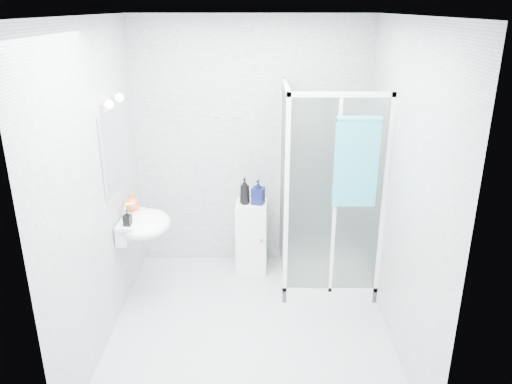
{
  "coord_description": "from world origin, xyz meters",
  "views": [
    {
      "loc": [
        0.07,
        -3.69,
        2.66
      ],
      "look_at": [
        0.05,
        0.35,
        1.15
      ],
      "focal_mm": 35.0,
      "sensor_mm": 36.0,
      "label": 1
    }
  ],
  "objects_px": {
    "wall_basin": "(142,224)",
    "hand_towel": "(356,160)",
    "soap_dispenser_orange": "(132,202)",
    "soap_dispenser_black": "(127,218)",
    "shower_enclosure": "(318,244)",
    "shampoo_bottle_a": "(245,191)",
    "storage_cabinet": "(252,237)",
    "shampoo_bottle_b": "(258,192)"
  },
  "relations": [
    {
      "from": "shower_enclosure",
      "to": "storage_cabinet",
      "type": "bearing_deg",
      "value": 156.73
    },
    {
      "from": "shampoo_bottle_a",
      "to": "soap_dispenser_orange",
      "type": "bearing_deg",
      "value": -158.32
    },
    {
      "from": "shower_enclosure",
      "to": "soap_dispenser_black",
      "type": "height_order",
      "value": "shower_enclosure"
    },
    {
      "from": "hand_towel",
      "to": "shampoo_bottle_b",
      "type": "xyz_separation_m",
      "value": [
        -0.83,
        0.67,
        -0.54
      ]
    },
    {
      "from": "shower_enclosure",
      "to": "hand_towel",
      "type": "bearing_deg",
      "value": -59.84
    },
    {
      "from": "shampoo_bottle_b",
      "to": "soap_dispenser_black",
      "type": "relative_size",
      "value": 1.78
    },
    {
      "from": "storage_cabinet",
      "to": "shampoo_bottle_b",
      "type": "height_order",
      "value": "shampoo_bottle_b"
    },
    {
      "from": "wall_basin",
      "to": "hand_towel",
      "type": "relative_size",
      "value": 0.7
    },
    {
      "from": "shampoo_bottle_b",
      "to": "soap_dispenser_black",
      "type": "bearing_deg",
      "value": -146.64
    },
    {
      "from": "shampoo_bottle_a",
      "to": "shampoo_bottle_b",
      "type": "xyz_separation_m",
      "value": [
        0.14,
        -0.0,
        -0.01
      ]
    },
    {
      "from": "shampoo_bottle_a",
      "to": "soap_dispenser_orange",
      "type": "relative_size",
      "value": 1.58
    },
    {
      "from": "shower_enclosure",
      "to": "shampoo_bottle_a",
      "type": "relative_size",
      "value": 7.29
    },
    {
      "from": "shower_enclosure",
      "to": "shampoo_bottle_a",
      "type": "xyz_separation_m",
      "value": [
        -0.74,
        0.27,
        0.46
      ]
    },
    {
      "from": "shampoo_bottle_a",
      "to": "soap_dispenser_black",
      "type": "relative_size",
      "value": 1.9
    },
    {
      "from": "storage_cabinet",
      "to": "soap_dispenser_orange",
      "type": "height_order",
      "value": "soap_dispenser_orange"
    },
    {
      "from": "shower_enclosure",
      "to": "soap_dispenser_black",
      "type": "bearing_deg",
      "value": -164.43
    },
    {
      "from": "storage_cabinet",
      "to": "hand_towel",
      "type": "bearing_deg",
      "value": -34.68
    },
    {
      "from": "wall_basin",
      "to": "soap_dispenser_orange",
      "type": "height_order",
      "value": "soap_dispenser_orange"
    },
    {
      "from": "hand_towel",
      "to": "shampoo_bottle_a",
      "type": "relative_size",
      "value": 2.91
    },
    {
      "from": "shower_enclosure",
      "to": "storage_cabinet",
      "type": "relative_size",
      "value": 2.6
    },
    {
      "from": "shampoo_bottle_b",
      "to": "shower_enclosure",
      "type": "bearing_deg",
      "value": -23.84
    },
    {
      "from": "shampoo_bottle_b",
      "to": "soap_dispenser_orange",
      "type": "bearing_deg",
      "value": -160.76
    },
    {
      "from": "soap_dispenser_orange",
      "to": "soap_dispenser_black",
      "type": "xyz_separation_m",
      "value": [
        0.04,
        -0.34,
        -0.01
      ]
    },
    {
      "from": "soap_dispenser_orange",
      "to": "storage_cabinet",
      "type": "bearing_deg",
      "value": 21.32
    },
    {
      "from": "shampoo_bottle_a",
      "to": "hand_towel",
      "type": "bearing_deg",
      "value": -34.63
    },
    {
      "from": "shower_enclosure",
      "to": "shampoo_bottle_b",
      "type": "bearing_deg",
      "value": 156.16
    },
    {
      "from": "soap_dispenser_orange",
      "to": "shampoo_bottle_a",
      "type": "bearing_deg",
      "value": 21.68
    },
    {
      "from": "shower_enclosure",
      "to": "shampoo_bottle_b",
      "type": "xyz_separation_m",
      "value": [
        -0.6,
        0.27,
        0.45
      ]
    },
    {
      "from": "hand_towel",
      "to": "shower_enclosure",
      "type": "bearing_deg",
      "value": 120.16
    },
    {
      "from": "soap_dispenser_orange",
      "to": "shampoo_bottle_b",
      "type": "bearing_deg",
      "value": 19.24
    },
    {
      "from": "storage_cabinet",
      "to": "shampoo_bottle_b",
      "type": "xyz_separation_m",
      "value": [
        0.07,
        -0.02,
        0.51
      ]
    },
    {
      "from": "wall_basin",
      "to": "hand_towel",
      "type": "xyz_separation_m",
      "value": [
        1.89,
        -0.09,
        0.64
      ]
    },
    {
      "from": "wall_basin",
      "to": "soap_dispenser_orange",
      "type": "xyz_separation_m",
      "value": [
        -0.12,
        0.17,
        0.15
      ]
    },
    {
      "from": "wall_basin",
      "to": "storage_cabinet",
      "type": "xyz_separation_m",
      "value": [
        0.99,
        0.6,
        -0.41
      ]
    },
    {
      "from": "shampoo_bottle_a",
      "to": "shampoo_bottle_b",
      "type": "relative_size",
      "value": 1.07
    },
    {
      "from": "shower_enclosure",
      "to": "soap_dispenser_orange",
      "type": "height_order",
      "value": "shower_enclosure"
    },
    {
      "from": "wall_basin",
      "to": "hand_towel",
      "type": "bearing_deg",
      "value": -2.58
    },
    {
      "from": "hand_towel",
      "to": "shampoo_bottle_a",
      "type": "distance_m",
      "value": 1.29
    },
    {
      "from": "shower_enclosure",
      "to": "shampoo_bottle_a",
      "type": "height_order",
      "value": "shower_enclosure"
    },
    {
      "from": "storage_cabinet",
      "to": "shampoo_bottle_a",
      "type": "xyz_separation_m",
      "value": [
        -0.07,
        -0.02,
        0.52
      ]
    },
    {
      "from": "soap_dispenser_orange",
      "to": "soap_dispenser_black",
      "type": "distance_m",
      "value": 0.34
    },
    {
      "from": "storage_cabinet",
      "to": "soap_dispenser_black",
      "type": "distance_m",
      "value": 1.43
    }
  ]
}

